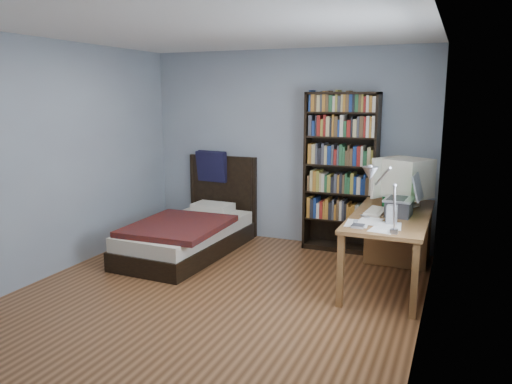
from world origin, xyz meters
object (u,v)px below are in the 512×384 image
(keyboard, at_px, (376,212))
(laptop, at_px, (401,205))
(desk_lamp, at_px, (375,181))
(speaker, at_px, (392,215))
(bed, at_px, (190,231))
(soda_can, at_px, (385,202))
(bookshelf, at_px, (341,172))
(crt_monitor, at_px, (405,179))
(desk, at_px, (396,231))

(keyboard, bearing_deg, laptop, -4.91)
(laptop, relative_size, desk_lamp, 0.66)
(speaker, distance_m, bed, 2.60)
(soda_can, distance_m, bookshelf, 0.94)
(keyboard, distance_m, bookshelf, 1.13)
(soda_can, bearing_deg, crt_monitor, 49.33)
(soda_can, bearing_deg, bed, -176.61)
(desk, height_order, desk_lamp, desk_lamp)
(desk, bearing_deg, speaker, -86.41)
(desk, xyz_separation_m, soda_can, (-0.10, -0.25, 0.37))
(soda_can, xyz_separation_m, bed, (-2.33, -0.14, -0.54))
(laptop, bearing_deg, desk_lamp, -95.31)
(desk, relative_size, bookshelf, 0.88)
(desk, height_order, speaker, speaker)
(soda_can, bearing_deg, desk_lamp, -86.08)
(desk_lamp, height_order, bed, desk_lamp)
(desk, bearing_deg, laptop, -80.06)
(desk_lamp, height_order, bookshelf, bookshelf)
(desk_lamp, relative_size, speaker, 3.58)
(desk, distance_m, soda_can, 0.46)
(desk_lamp, height_order, keyboard, desk_lamp)
(crt_monitor, xyz_separation_m, laptop, (0.03, -0.50, -0.18))
(speaker, height_order, bed, bed)
(speaker, bearing_deg, desk_lamp, -93.70)
(laptop, distance_m, bookshelf, 1.29)
(desk, distance_m, bed, 2.46)
(keyboard, height_order, soda_can, soda_can)
(bookshelf, bearing_deg, laptop, -49.10)
(desk, relative_size, crt_monitor, 2.68)
(speaker, bearing_deg, soda_can, 104.22)
(laptop, bearing_deg, desk, 99.94)
(crt_monitor, relative_size, laptop, 1.50)
(speaker, bearing_deg, keyboard, 119.16)
(bookshelf, relative_size, bed, 0.96)
(desk_lamp, relative_size, soda_can, 5.05)
(soda_can, bearing_deg, speaker, -76.93)
(speaker, xyz_separation_m, bed, (-2.48, 0.54, -0.56))
(crt_monitor, bearing_deg, laptop, -86.64)
(desk_lamp, bearing_deg, desk, 89.89)
(keyboard, xyz_separation_m, soda_can, (0.06, 0.27, 0.05))
(desk, relative_size, speaker, 9.52)
(desk, relative_size, desk_lamp, 2.66)
(desk, xyz_separation_m, speaker, (0.06, -0.92, 0.40))
(keyboard, bearing_deg, speaker, -58.57)
(desk_lamp, bearing_deg, soda_can, 93.92)
(crt_monitor, bearing_deg, bookshelf, 150.11)
(speaker, xyz_separation_m, soda_can, (-0.16, 0.67, -0.03))
(bookshelf, bearing_deg, crt_monitor, -29.89)
(soda_can, bearing_deg, laptop, -57.69)
(speaker, bearing_deg, bookshelf, 122.12)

